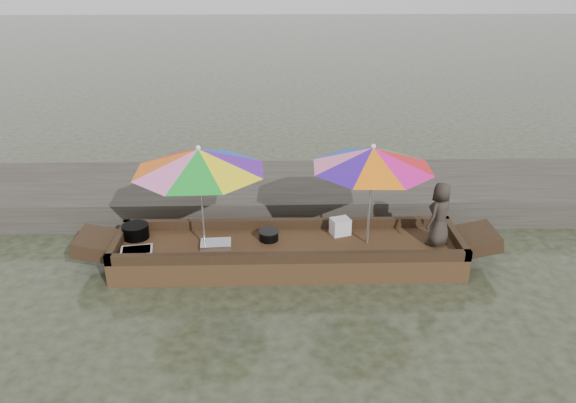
{
  "coord_description": "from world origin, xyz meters",
  "views": [
    {
      "loc": [
        -0.19,
        -7.42,
        4.3
      ],
      "look_at": [
        0.0,
        0.1,
        1.0
      ],
      "focal_mm": 35.0,
      "sensor_mm": 36.0,
      "label": 1
    }
  ],
  "objects_px": {
    "boat_hull": "(288,254)",
    "umbrella_bow": "(202,197)",
    "vendor": "(440,214)",
    "tray_crayfish": "(137,252)",
    "tray_scallop": "(216,244)",
    "charcoal_grill": "(269,236)",
    "umbrella_stern": "(370,196)",
    "supply_bag": "(340,226)",
    "cooking_pot": "(136,231)"
  },
  "relations": [
    {
      "from": "vendor",
      "to": "tray_crayfish",
      "type": "bearing_deg",
      "value": -40.77
    },
    {
      "from": "boat_hull",
      "to": "vendor",
      "type": "relative_size",
      "value": 5.23
    },
    {
      "from": "cooking_pot",
      "to": "supply_bag",
      "type": "distance_m",
      "value": 3.13
    },
    {
      "from": "cooking_pot",
      "to": "charcoal_grill",
      "type": "distance_m",
      "value": 2.03
    },
    {
      "from": "supply_bag",
      "to": "vendor",
      "type": "relative_size",
      "value": 0.29
    },
    {
      "from": "charcoal_grill",
      "to": "supply_bag",
      "type": "xyz_separation_m",
      "value": [
        1.1,
        0.17,
        0.06
      ]
    },
    {
      "from": "boat_hull",
      "to": "vendor",
      "type": "distance_m",
      "value": 2.32
    },
    {
      "from": "tray_scallop",
      "to": "charcoal_grill",
      "type": "height_order",
      "value": "charcoal_grill"
    },
    {
      "from": "umbrella_stern",
      "to": "cooking_pot",
      "type": "bearing_deg",
      "value": 175.58
    },
    {
      "from": "cooking_pot",
      "to": "umbrella_bow",
      "type": "bearing_deg",
      "value": -14.18
    },
    {
      "from": "supply_bag",
      "to": "umbrella_bow",
      "type": "bearing_deg",
      "value": -171.45
    },
    {
      "from": "tray_scallop",
      "to": "vendor",
      "type": "bearing_deg",
      "value": -0.36
    },
    {
      "from": "tray_scallop",
      "to": "umbrella_bow",
      "type": "bearing_deg",
      "value": 169.65
    },
    {
      "from": "cooking_pot",
      "to": "umbrella_bow",
      "type": "distance_m",
      "value": 1.29
    },
    {
      "from": "supply_bag",
      "to": "umbrella_stern",
      "type": "height_order",
      "value": "umbrella_stern"
    },
    {
      "from": "cooking_pot",
      "to": "umbrella_bow",
      "type": "xyz_separation_m",
      "value": [
        1.07,
        -0.27,
        0.67
      ]
    },
    {
      "from": "tray_crayfish",
      "to": "tray_scallop",
      "type": "height_order",
      "value": "tray_crayfish"
    },
    {
      "from": "charcoal_grill",
      "to": "umbrella_bow",
      "type": "bearing_deg",
      "value": -171.57
    },
    {
      "from": "boat_hull",
      "to": "tray_crayfish",
      "type": "xyz_separation_m",
      "value": [
        -2.18,
        -0.28,
        0.22
      ]
    },
    {
      "from": "vendor",
      "to": "umbrella_bow",
      "type": "bearing_deg",
      "value": -44.65
    },
    {
      "from": "tray_crayfish",
      "to": "vendor",
      "type": "xyz_separation_m",
      "value": [
        4.4,
        0.23,
        0.45
      ]
    },
    {
      "from": "vendor",
      "to": "umbrella_stern",
      "type": "distance_m",
      "value": 1.07
    },
    {
      "from": "boat_hull",
      "to": "umbrella_stern",
      "type": "height_order",
      "value": "umbrella_stern"
    },
    {
      "from": "boat_hull",
      "to": "umbrella_bow",
      "type": "distance_m",
      "value": 1.57
    },
    {
      "from": "umbrella_bow",
      "to": "tray_scallop",
      "type": "bearing_deg",
      "value": -10.35
    },
    {
      "from": "vendor",
      "to": "charcoal_grill",
      "type": "bearing_deg",
      "value": -48.19
    },
    {
      "from": "charcoal_grill",
      "to": "umbrella_bow",
      "type": "relative_size",
      "value": 0.15
    },
    {
      "from": "umbrella_stern",
      "to": "tray_scallop",
      "type": "bearing_deg",
      "value": -179.22
    },
    {
      "from": "charcoal_grill",
      "to": "vendor",
      "type": "xyz_separation_m",
      "value": [
        2.51,
        -0.19,
        0.42
      ]
    },
    {
      "from": "cooking_pot",
      "to": "vendor",
      "type": "relative_size",
      "value": 0.41
    },
    {
      "from": "cooking_pot",
      "to": "tray_scallop",
      "type": "distance_m",
      "value": 1.28
    },
    {
      "from": "tray_scallop",
      "to": "umbrella_bow",
      "type": "height_order",
      "value": "umbrella_bow"
    },
    {
      "from": "vendor",
      "to": "umbrella_stern",
      "type": "relative_size",
      "value": 0.55
    },
    {
      "from": "boat_hull",
      "to": "charcoal_grill",
      "type": "height_order",
      "value": "charcoal_grill"
    },
    {
      "from": "tray_crayfish",
      "to": "umbrella_stern",
      "type": "height_order",
      "value": "umbrella_stern"
    },
    {
      "from": "charcoal_grill",
      "to": "umbrella_stern",
      "type": "xyz_separation_m",
      "value": [
        1.48,
        -0.14,
        0.71
      ]
    },
    {
      "from": "charcoal_grill",
      "to": "umbrella_stern",
      "type": "bearing_deg",
      "value": -5.47
    },
    {
      "from": "boat_hull",
      "to": "umbrella_stern",
      "type": "bearing_deg",
      "value": 0.0
    },
    {
      "from": "cooking_pot",
      "to": "supply_bag",
      "type": "height_order",
      "value": "supply_bag"
    },
    {
      "from": "tray_crayfish",
      "to": "supply_bag",
      "type": "height_order",
      "value": "supply_bag"
    },
    {
      "from": "cooking_pot",
      "to": "tray_scallop",
      "type": "relative_size",
      "value": 0.89
    },
    {
      "from": "supply_bag",
      "to": "tray_crayfish",
      "type": "bearing_deg",
      "value": -168.79
    },
    {
      "from": "boat_hull",
      "to": "tray_crayfish",
      "type": "height_order",
      "value": "tray_crayfish"
    },
    {
      "from": "boat_hull",
      "to": "cooking_pot",
      "type": "height_order",
      "value": "cooking_pot"
    },
    {
      "from": "tray_crayfish",
      "to": "tray_scallop",
      "type": "xyz_separation_m",
      "value": [
        1.11,
        0.25,
        -0.01
      ]
    },
    {
      "from": "cooking_pot",
      "to": "vendor",
      "type": "bearing_deg",
      "value": -4.07
    },
    {
      "from": "umbrella_bow",
      "to": "vendor",
      "type": "bearing_deg",
      "value": -0.86
    },
    {
      "from": "tray_scallop",
      "to": "supply_bag",
      "type": "distance_m",
      "value": 1.92
    },
    {
      "from": "vendor",
      "to": "umbrella_bow",
      "type": "height_order",
      "value": "umbrella_bow"
    },
    {
      "from": "cooking_pot",
      "to": "umbrella_stern",
      "type": "distance_m",
      "value": 3.58
    }
  ]
}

